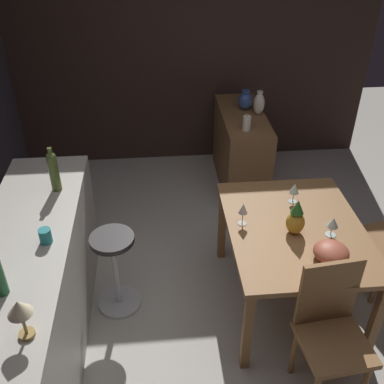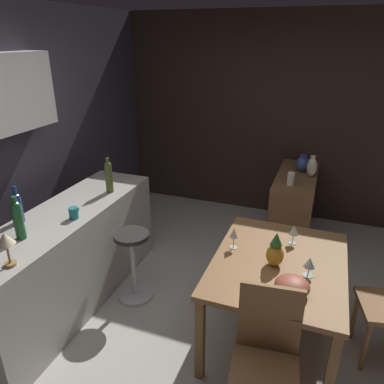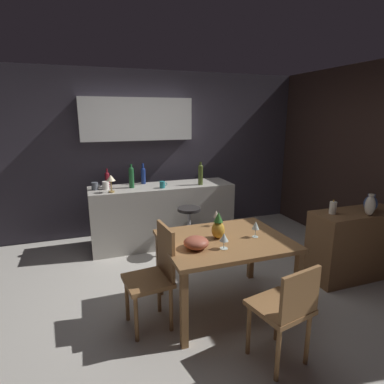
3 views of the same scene
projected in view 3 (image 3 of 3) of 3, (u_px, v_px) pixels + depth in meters
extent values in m
plane|color=#B7B2A8|center=(199.00, 287.00, 3.60)|extent=(9.00, 9.00, 0.00)
cube|color=#38333D|center=(155.00, 153.00, 5.21)|extent=(5.20, 0.10, 2.60)
cube|color=white|center=(136.00, 119.00, 4.87)|extent=(1.70, 0.32, 0.64)
cube|color=#33231E|center=(363.00, 160.00, 4.38)|extent=(0.10, 4.40, 2.60)
cube|color=olive|center=(225.00, 240.00, 3.08)|extent=(1.22, 0.96, 0.04)
cube|color=olive|center=(159.00, 265.00, 3.38)|extent=(0.06, 0.06, 0.70)
cube|color=olive|center=(251.00, 250.00, 3.74)|extent=(0.06, 0.06, 0.70)
cube|color=olive|center=(184.00, 310.00, 2.59)|extent=(0.06, 0.06, 0.70)
cube|color=olive|center=(297.00, 286.00, 2.95)|extent=(0.06, 0.06, 0.70)
cube|color=#B2ADA3|center=(163.00, 215.00, 4.76)|extent=(2.10, 0.60, 0.90)
cube|color=brown|center=(355.00, 244.00, 3.76)|extent=(1.10, 0.44, 0.82)
cube|color=olive|center=(148.00, 281.00, 2.84)|extent=(0.44, 0.44, 0.04)
cube|color=olive|center=(166.00, 252.00, 2.86)|extent=(0.07, 0.38, 0.50)
cylinder|color=olive|center=(136.00, 319.00, 2.69)|extent=(0.04, 0.04, 0.44)
cylinder|color=olive|center=(127.00, 299.00, 2.97)|extent=(0.04, 0.04, 0.44)
cylinder|color=olive|center=(171.00, 309.00, 2.83)|extent=(0.04, 0.04, 0.44)
cylinder|color=olive|center=(159.00, 292.00, 3.11)|extent=(0.04, 0.04, 0.44)
cube|color=olive|center=(279.00, 307.00, 2.44)|extent=(0.47, 0.47, 0.04)
cube|color=olive|center=(300.00, 296.00, 2.24)|extent=(0.38, 0.11, 0.38)
cylinder|color=olive|center=(249.00, 329.00, 2.55)|extent=(0.04, 0.04, 0.45)
cylinder|color=olive|center=(277.00, 317.00, 2.71)|extent=(0.04, 0.04, 0.45)
cylinder|color=olive|center=(278.00, 355.00, 2.28)|extent=(0.04, 0.04, 0.45)
cylinder|color=olive|center=(308.00, 339.00, 2.44)|extent=(0.04, 0.04, 0.45)
cylinder|color=#262323|center=(189.00, 209.00, 4.31)|extent=(0.32, 0.32, 0.04)
cylinder|color=silver|center=(189.00, 232.00, 4.39)|extent=(0.04, 0.04, 0.64)
cylinder|color=silver|center=(189.00, 253.00, 4.46)|extent=(0.34, 0.34, 0.03)
cylinder|color=silver|center=(255.00, 237.00, 3.11)|extent=(0.06, 0.06, 0.00)
cylinder|color=silver|center=(255.00, 233.00, 3.10)|extent=(0.01, 0.01, 0.08)
cone|color=silver|center=(256.00, 225.00, 3.08)|extent=(0.07, 0.07, 0.08)
cylinder|color=silver|center=(224.00, 248.00, 2.84)|extent=(0.07, 0.07, 0.00)
cylinder|color=silver|center=(224.00, 245.00, 2.83)|extent=(0.01, 0.01, 0.07)
cone|color=silver|center=(224.00, 237.00, 2.82)|extent=(0.08, 0.08, 0.07)
cylinder|color=silver|center=(216.00, 225.00, 3.43)|extent=(0.06, 0.06, 0.00)
cylinder|color=silver|center=(216.00, 221.00, 3.42)|extent=(0.01, 0.01, 0.09)
cone|color=silver|center=(216.00, 214.00, 3.40)|extent=(0.06, 0.06, 0.08)
ellipsoid|color=gold|center=(218.00, 230.00, 3.06)|extent=(0.13, 0.13, 0.17)
cone|color=#2D6B28|center=(218.00, 217.00, 3.03)|extent=(0.09, 0.09, 0.10)
ellipsoid|color=#9E4C38|center=(196.00, 243.00, 2.83)|extent=(0.23, 0.23, 0.11)
cylinder|color=maroon|center=(107.00, 181.00, 4.52)|extent=(0.07, 0.07, 0.19)
sphere|color=maroon|center=(107.00, 174.00, 4.49)|extent=(0.07, 0.07, 0.07)
cylinder|color=maroon|center=(107.00, 171.00, 4.48)|extent=(0.02, 0.02, 0.07)
cylinder|color=navy|center=(143.00, 177.00, 4.75)|extent=(0.07, 0.07, 0.21)
sphere|color=navy|center=(143.00, 170.00, 4.72)|extent=(0.07, 0.07, 0.07)
cylinder|color=navy|center=(143.00, 166.00, 4.71)|extent=(0.03, 0.03, 0.08)
cylinder|color=#475623|center=(200.00, 176.00, 4.68)|extent=(0.07, 0.07, 0.27)
sphere|color=#475623|center=(201.00, 167.00, 4.64)|extent=(0.07, 0.07, 0.07)
cylinder|color=#475623|center=(201.00, 164.00, 4.63)|extent=(0.03, 0.03, 0.05)
cylinder|color=#1E592D|center=(131.00, 179.00, 4.48)|extent=(0.07, 0.07, 0.26)
sphere|color=#1E592D|center=(131.00, 170.00, 4.45)|extent=(0.07, 0.07, 0.07)
cylinder|color=#1E592D|center=(131.00, 166.00, 4.44)|extent=(0.03, 0.03, 0.06)
cylinder|color=#515660|center=(95.00, 186.00, 4.37)|extent=(0.09, 0.09, 0.11)
torus|color=#515660|center=(99.00, 185.00, 4.38)|extent=(0.05, 0.01, 0.05)
cylinder|color=teal|center=(162.00, 185.00, 4.48)|extent=(0.08, 0.08, 0.10)
torus|color=teal|center=(166.00, 184.00, 4.50)|extent=(0.05, 0.01, 0.05)
cylinder|color=white|center=(106.00, 185.00, 4.41)|extent=(0.09, 0.09, 0.11)
torus|color=white|center=(110.00, 185.00, 4.42)|extent=(0.05, 0.01, 0.05)
cylinder|color=#A58447|center=(112.00, 192.00, 4.23)|extent=(0.08, 0.08, 0.02)
cylinder|color=#A58447|center=(111.00, 186.00, 4.22)|extent=(0.02, 0.02, 0.14)
cone|color=beige|center=(111.00, 178.00, 4.19)|extent=(0.12, 0.12, 0.08)
cylinder|color=white|center=(333.00, 208.00, 3.57)|extent=(0.08, 0.08, 0.14)
ellipsoid|color=yellow|center=(334.00, 201.00, 3.55)|extent=(0.01, 0.01, 0.03)
ellipsoid|color=#334C8C|center=(371.00, 204.00, 3.65)|extent=(0.15, 0.15, 0.19)
cylinder|color=#334C8C|center=(372.00, 195.00, 3.62)|extent=(0.08, 0.08, 0.02)
ellipsoid|color=beige|center=(370.00, 206.00, 3.50)|extent=(0.11, 0.11, 0.23)
cylinder|color=beige|center=(372.00, 195.00, 3.47)|extent=(0.06, 0.06, 0.02)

